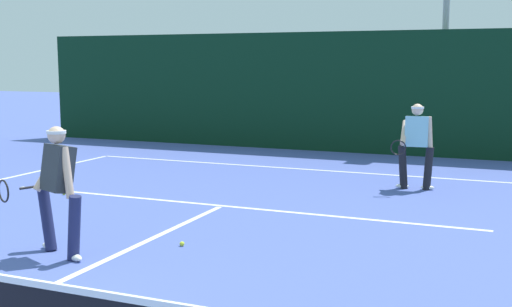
% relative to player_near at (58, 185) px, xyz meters
% --- Properties ---
extents(court_line_baseline_far, '(10.90, 0.10, 0.01)m').
position_rel_player_near_xyz_m(court_line_baseline_far, '(0.68, 7.66, -0.92)').
color(court_line_baseline_far, white).
rests_on(court_line_baseline_far, ground_plane).
extents(court_line_service, '(8.88, 0.10, 0.01)m').
position_rel_player_near_xyz_m(court_line_service, '(0.68, 3.42, -0.92)').
color(court_line_service, white).
rests_on(court_line_service, ground_plane).
extents(court_line_centre, '(0.10, 6.40, 0.01)m').
position_rel_player_near_xyz_m(court_line_centre, '(0.68, 0.12, -0.92)').
color(court_line_centre, white).
rests_on(court_line_centre, ground_plane).
extents(player_near, '(1.12, 0.82, 1.68)m').
position_rel_player_near_xyz_m(player_near, '(0.00, 0.00, 0.00)').
color(player_near, '#1E234C').
rests_on(player_near, ground_plane).
extents(player_far, '(0.76, 0.91, 1.68)m').
position_rel_player_near_xyz_m(player_far, '(3.53, 6.23, 0.00)').
color(player_far, black).
rests_on(player_far, ground_plane).
extents(tennis_ball, '(0.07, 0.07, 0.07)m').
position_rel_player_near_xyz_m(tennis_ball, '(-2.47, 3.12, -0.89)').
color(tennis_ball, '#D1E033').
rests_on(tennis_ball, ground_plane).
extents(tennis_ball_extra, '(0.07, 0.07, 0.07)m').
position_rel_player_near_xyz_m(tennis_ball_extra, '(1.25, 0.97, -0.89)').
color(tennis_ball_extra, '#D1E033').
rests_on(tennis_ball_extra, ground_plane).
extents(back_fence_windscreen, '(19.01, 0.12, 3.31)m').
position_rel_player_near_xyz_m(back_fence_windscreen, '(0.68, 10.88, 0.73)').
color(back_fence_windscreen, black).
rests_on(back_fence_windscreen, ground_plane).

